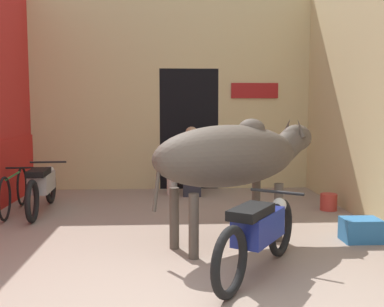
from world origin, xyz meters
The scene contains 10 objects.
wall_back_with_doorway centered at (0.12, 5.68, 1.69)m, with size 5.45×0.93×3.90m.
wall_right_with_door centered at (2.81, 2.67, 1.92)m, with size 0.22×5.44×3.90m.
cow centered at (0.70, 1.74, 1.04)m, with size 2.24×1.60×1.47m.
motorcycle_near centered at (0.80, 0.74, 0.42)m, with size 1.10×1.62×0.74m.
motorcycle_far centered at (-2.00, 3.51, 0.41)m, with size 0.58×1.92×0.73m.
bicycle centered at (-2.43, 3.50, 0.33)m, with size 0.44×1.70×0.65m.
shopkeeper_seated centered at (0.37, 4.74, 0.66)m, with size 0.46×0.34×1.26m.
plastic_stool centered at (0.01, 4.87, 0.22)m, with size 0.28×0.28×0.41m.
crate centered at (2.25, 1.75, 0.14)m, with size 0.44×0.32×0.28m.
bucket centered at (2.45, 3.41, 0.13)m, with size 0.26×0.26×0.26m.
Camera 1 is at (-0.05, -3.41, 1.59)m, focal length 42.00 mm.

